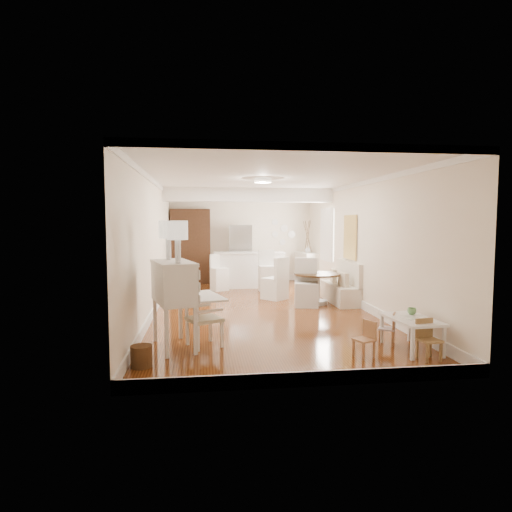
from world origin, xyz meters
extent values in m
plane|color=brown|center=(0.00, 0.00, 0.00)|extent=(9.00, 9.00, 0.00)
cube|color=white|center=(0.00, 0.00, 2.80)|extent=(4.50, 9.00, 0.04)
cube|color=white|center=(0.00, 4.50, 1.40)|extent=(4.50, 0.04, 2.80)
cube|color=white|center=(0.00, -4.50, 1.40)|extent=(4.50, 0.04, 2.80)
cube|color=white|center=(-2.25, 0.00, 1.40)|extent=(0.04, 9.00, 2.80)
cube|color=white|center=(2.25, 0.00, 1.40)|extent=(0.04, 9.00, 2.80)
cube|color=white|center=(0.00, 2.20, 2.62)|extent=(4.50, 0.45, 0.36)
cube|color=tan|center=(2.21, 0.50, 1.55)|extent=(0.04, 0.84, 1.04)
cube|color=white|center=(2.23, 2.40, 1.55)|extent=(0.04, 1.10, 1.40)
cylinder|color=#381E11|center=(-1.20, 4.48, 1.85)|extent=(0.30, 0.03, 0.30)
cylinder|color=white|center=(0.00, -0.50, 2.75)|extent=(0.36, 0.36, 0.08)
cube|color=white|center=(-1.67, -2.73, 0.66)|extent=(1.29, 1.30, 1.33)
cube|color=white|center=(-1.22, -2.71, 0.44)|extent=(0.67, 0.67, 0.88)
cylinder|color=#503119|center=(-2.05, -3.55, 0.14)|extent=(0.35, 0.35, 0.29)
cube|color=silver|center=(1.84, -3.29, 0.24)|extent=(0.66, 1.02, 0.49)
cube|color=#B27B51|center=(1.02, -3.53, 0.26)|extent=(0.33, 0.33, 0.52)
cube|color=#A3714A|center=(1.62, -2.94, 0.25)|extent=(0.33, 0.33, 0.51)
cube|color=#9A7546|center=(1.87, -3.76, 0.29)|extent=(0.31, 0.31, 0.57)
cube|color=silver|center=(1.99, 0.50, 0.49)|extent=(0.52, 1.60, 0.98)
cylinder|color=#442C16|center=(1.39, 0.35, 0.36)|extent=(1.30, 1.30, 0.72)
cube|color=silver|center=(1.09, 0.14, 0.54)|extent=(0.60, 0.62, 1.08)
cube|color=white|center=(0.53, 1.12, 0.52)|extent=(0.71, 0.72, 1.05)
cube|color=white|center=(0.10, 3.10, 0.52)|extent=(2.05, 0.65, 1.03)
cube|color=white|center=(-0.78, 2.64, 0.50)|extent=(0.53, 0.53, 1.00)
cube|color=silver|center=(0.53, 2.31, 0.56)|extent=(0.46, 0.46, 1.13)
cube|color=#381E11|center=(-1.60, 4.18, 1.15)|extent=(1.20, 0.60, 2.30)
imported|color=silver|center=(0.30, 4.15, 0.90)|extent=(0.75, 0.65, 1.80)
cube|color=silver|center=(2.00, 3.74, 0.48)|extent=(0.59, 1.06, 0.96)
imported|color=#6AA962|center=(1.96, -3.07, 0.54)|extent=(0.16, 0.16, 0.10)
imported|color=silver|center=(2.02, 3.77, 1.06)|extent=(0.20, 0.20, 0.20)
camera|label=1|loc=(-1.23, -9.22, 1.92)|focal=30.00mm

